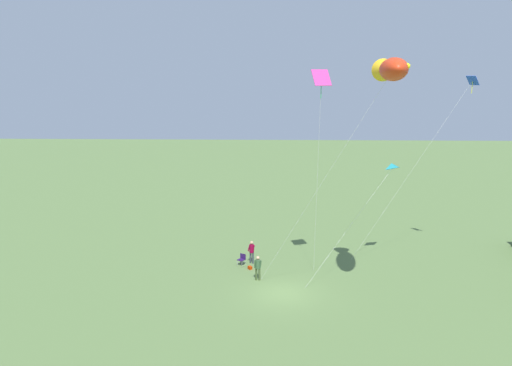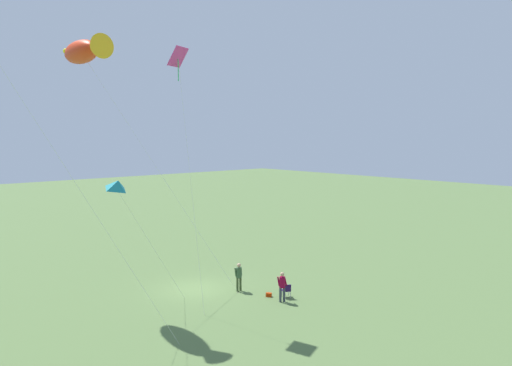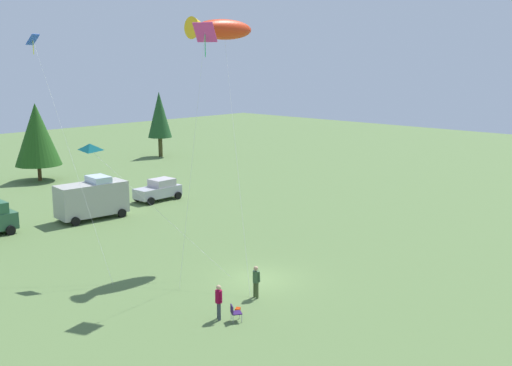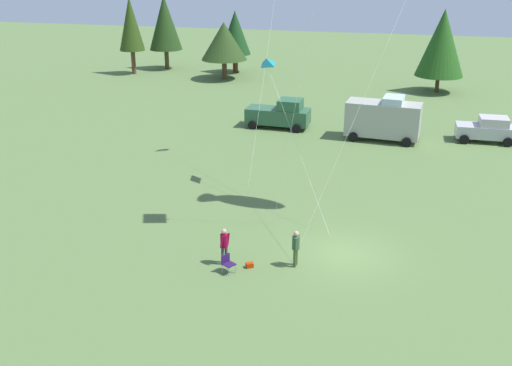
{
  "view_description": "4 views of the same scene",
  "coord_description": "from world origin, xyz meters",
  "px_view_note": "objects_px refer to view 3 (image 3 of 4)",
  "views": [
    {
      "loc": [
        30.12,
        -0.74,
        13.76
      ],
      "look_at": [
        -5.34,
        -1.92,
        6.16
      ],
      "focal_mm": 35.0,
      "sensor_mm": 36.0,
      "label": 1
    },
    {
      "loc": [
        -24.82,
        17.48,
        9.5
      ],
      "look_at": [
        -4.26,
        -1.14,
        6.84
      ],
      "focal_mm": 35.0,
      "sensor_mm": 36.0,
      "label": 2
    },
    {
      "loc": [
        -23.65,
        -22.0,
        12.18
      ],
      "look_at": [
        -2.79,
        -2.34,
        6.35
      ],
      "focal_mm": 42.0,
      "sensor_mm": 36.0,
      "label": 3
    },
    {
      "loc": [
        1.8,
        -25.29,
        13.41
      ],
      "look_at": [
        -3.84,
        -2.12,
        4.03
      ],
      "focal_mm": 42.0,
      "sensor_mm": 36.0,
      "label": 4
    }
  ],
  "objects_px": {
    "person_kite_flyer": "(256,279)",
    "kite_large_fish": "(218,29)",
    "backpack_on_grass": "(238,310)",
    "kite_diamond_blue": "(36,51)",
    "folding_chair": "(235,312)",
    "car_silver_compact": "(159,190)",
    "kite_diamond_rainbow": "(204,39)",
    "person_spectator": "(219,299)",
    "van_motorhome_grey": "(92,198)",
    "kite_delta_teal": "(90,147)"
  },
  "relations": [
    {
      "from": "kite_delta_teal",
      "to": "kite_diamond_blue",
      "type": "xyz_separation_m",
      "value": [
        -0.28,
        4.99,
        5.39
      ]
    },
    {
      "from": "person_spectator",
      "to": "van_motorhome_grey",
      "type": "relative_size",
      "value": 0.31
    },
    {
      "from": "person_kite_flyer",
      "to": "backpack_on_grass",
      "type": "distance_m",
      "value": 2.27
    },
    {
      "from": "car_silver_compact",
      "to": "kite_delta_teal",
      "type": "xyz_separation_m",
      "value": [
        -14.01,
        -12.26,
        6.46
      ]
    },
    {
      "from": "van_motorhome_grey",
      "to": "folding_chair",
      "type": "bearing_deg",
      "value": -98.95
    },
    {
      "from": "person_spectator",
      "to": "kite_large_fish",
      "type": "bearing_deg",
      "value": 75.87
    },
    {
      "from": "kite_diamond_rainbow",
      "to": "kite_diamond_blue",
      "type": "xyz_separation_m",
      "value": [
        -4.07,
        10.55,
        -0.56
      ]
    },
    {
      "from": "person_spectator",
      "to": "kite_diamond_rainbow",
      "type": "bearing_deg",
      "value": 82.76
    },
    {
      "from": "person_spectator",
      "to": "kite_delta_teal",
      "type": "relative_size",
      "value": 0.23
    },
    {
      "from": "backpack_on_grass",
      "to": "car_silver_compact",
      "type": "distance_m",
      "value": 25.66
    },
    {
      "from": "backpack_on_grass",
      "to": "kite_large_fish",
      "type": "bearing_deg",
      "value": 51.26
    },
    {
      "from": "car_silver_compact",
      "to": "kite_large_fish",
      "type": "xyz_separation_m",
      "value": [
        -6.03,
        -14.46,
        13.18
      ]
    },
    {
      "from": "person_spectator",
      "to": "kite_delta_teal",
      "type": "bearing_deg",
      "value": 121.9
    },
    {
      "from": "folding_chair",
      "to": "backpack_on_grass",
      "type": "relative_size",
      "value": 2.56
    },
    {
      "from": "car_silver_compact",
      "to": "van_motorhome_grey",
      "type": "bearing_deg",
      "value": -170.75
    },
    {
      "from": "person_spectator",
      "to": "kite_large_fish",
      "type": "height_order",
      "value": "kite_large_fish"
    },
    {
      "from": "kite_diamond_rainbow",
      "to": "kite_delta_teal",
      "type": "bearing_deg",
      "value": 124.27
    },
    {
      "from": "person_kite_flyer",
      "to": "kite_diamond_rainbow",
      "type": "bearing_deg",
      "value": 94.15
    },
    {
      "from": "person_kite_flyer",
      "to": "backpack_on_grass",
      "type": "height_order",
      "value": "person_kite_flyer"
    },
    {
      "from": "folding_chair",
      "to": "person_spectator",
      "type": "xyz_separation_m",
      "value": [
        -0.35,
        0.71,
        0.53
      ]
    },
    {
      "from": "backpack_on_grass",
      "to": "van_motorhome_grey",
      "type": "distance_m",
      "value": 21.73
    },
    {
      "from": "backpack_on_grass",
      "to": "kite_large_fish",
      "type": "relative_size",
      "value": 0.02
    },
    {
      "from": "car_silver_compact",
      "to": "kite_diamond_rainbow",
      "type": "xyz_separation_m",
      "value": [
        -10.21,
        -17.82,
        12.41
      ]
    },
    {
      "from": "backpack_on_grass",
      "to": "kite_diamond_blue",
      "type": "relative_size",
      "value": 0.02
    },
    {
      "from": "person_kite_flyer",
      "to": "kite_diamond_rainbow",
      "type": "relative_size",
      "value": 0.12
    },
    {
      "from": "backpack_on_grass",
      "to": "car_silver_compact",
      "type": "relative_size",
      "value": 0.08
    },
    {
      "from": "person_kite_flyer",
      "to": "kite_large_fish",
      "type": "relative_size",
      "value": 0.12
    },
    {
      "from": "person_spectator",
      "to": "backpack_on_grass",
      "type": "xyz_separation_m",
      "value": [
        1.19,
        -0.08,
        -0.91
      ]
    },
    {
      "from": "person_spectator",
      "to": "kite_diamond_rainbow",
      "type": "distance_m",
      "value": 13.58
    },
    {
      "from": "van_motorhome_grey",
      "to": "kite_diamond_rainbow",
      "type": "height_order",
      "value": "kite_diamond_rainbow"
    },
    {
      "from": "van_motorhome_grey",
      "to": "backpack_on_grass",
      "type": "bearing_deg",
      "value": -97.22
    },
    {
      "from": "kite_diamond_rainbow",
      "to": "van_motorhome_grey",
      "type": "bearing_deg",
      "value": 80.74
    },
    {
      "from": "kite_diamond_blue",
      "to": "person_kite_flyer",
      "type": "bearing_deg",
      "value": -75.21
    },
    {
      "from": "kite_large_fish",
      "to": "kite_diamond_rainbow",
      "type": "height_order",
      "value": "kite_large_fish"
    },
    {
      "from": "folding_chair",
      "to": "van_motorhome_grey",
      "type": "relative_size",
      "value": 0.15
    },
    {
      "from": "van_motorhome_grey",
      "to": "kite_delta_teal",
      "type": "bearing_deg",
      "value": -114.8
    },
    {
      "from": "backpack_on_grass",
      "to": "kite_diamond_blue",
      "type": "height_order",
      "value": "kite_diamond_blue"
    },
    {
      "from": "folding_chair",
      "to": "kite_delta_teal",
      "type": "bearing_deg",
      "value": 125.11
    },
    {
      "from": "backpack_on_grass",
      "to": "van_motorhome_grey",
      "type": "height_order",
      "value": "van_motorhome_grey"
    },
    {
      "from": "person_spectator",
      "to": "kite_diamond_rainbow",
      "type": "xyz_separation_m",
      "value": [
        3.41,
        4.53,
        12.33
      ]
    },
    {
      "from": "folding_chair",
      "to": "kite_large_fish",
      "type": "relative_size",
      "value": 0.06
    },
    {
      "from": "folding_chair",
      "to": "car_silver_compact",
      "type": "height_order",
      "value": "car_silver_compact"
    },
    {
      "from": "person_spectator",
      "to": "kite_diamond_blue",
      "type": "distance_m",
      "value": 19.15
    },
    {
      "from": "person_kite_flyer",
      "to": "kite_delta_teal",
      "type": "relative_size",
      "value": 0.23
    },
    {
      "from": "person_kite_flyer",
      "to": "kite_large_fish",
      "type": "bearing_deg",
      "value": 66.52
    },
    {
      "from": "folding_chair",
      "to": "kite_diamond_blue",
      "type": "distance_m",
      "value": 20.05
    },
    {
      "from": "kite_diamond_rainbow",
      "to": "person_kite_flyer",
      "type": "bearing_deg",
      "value": -93.39
    },
    {
      "from": "backpack_on_grass",
      "to": "van_motorhome_grey",
      "type": "relative_size",
      "value": 0.06
    },
    {
      "from": "folding_chair",
      "to": "kite_diamond_rainbow",
      "type": "bearing_deg",
      "value": 90.94
    },
    {
      "from": "kite_delta_teal",
      "to": "kite_diamond_blue",
      "type": "relative_size",
      "value": 0.56
    }
  ]
}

